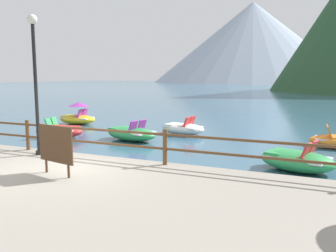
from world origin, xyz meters
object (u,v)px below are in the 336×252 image
object	(u,v)px
pedal_boat_0	(77,117)
lamp_post	(35,72)
pedal_boat_1	(297,160)
pedal_boat_3	(131,133)
sign_board	(56,145)
pedal_boat_2	(59,131)
pedal_boat_5	(183,128)

from	to	relation	value
pedal_boat_0	lamp_post	bearing A→B (deg)	-58.83
lamp_post	pedal_boat_1	distance (m)	7.99
lamp_post	pedal_boat_3	bearing A→B (deg)	86.88
sign_board	pedal_boat_2	world-z (taller)	sign_board
sign_board	lamp_post	bearing A→B (deg)	142.50
pedal_boat_1	pedal_boat_2	world-z (taller)	pedal_boat_1
sign_board	pedal_boat_0	bearing A→B (deg)	125.51
pedal_boat_2	pedal_boat_5	xyz separation A→B (m)	(4.66, 3.05, -0.02)
lamp_post	pedal_boat_5	size ratio (longest dim) A/B	1.80
sign_board	pedal_boat_2	size ratio (longest dim) A/B	0.50
pedal_boat_2	pedal_boat_5	distance (m)	5.57
sign_board	pedal_boat_5	xyz separation A→B (m)	(-0.26, 8.91, -0.85)
pedal_boat_2	pedal_boat_0	bearing A→B (deg)	117.71
lamp_post	pedal_boat_2	xyz separation A→B (m)	(-2.93, 4.32, -2.54)
pedal_boat_2	pedal_boat_3	xyz separation A→B (m)	(3.21, 0.74, -0.00)
pedal_boat_1	pedal_boat_2	bearing A→B (deg)	170.82
lamp_post	pedal_boat_3	distance (m)	5.68
pedal_boat_0	pedal_boat_1	distance (m)	13.34
sign_board	pedal_boat_3	world-z (taller)	sign_board
sign_board	pedal_boat_2	distance (m)	7.70
pedal_boat_0	pedal_boat_1	xyz separation A→B (m)	(12.11, -5.61, -0.10)
lamp_post	pedal_boat_1	size ratio (longest dim) A/B	1.66
sign_board	pedal_boat_3	size ratio (longest dim) A/B	0.44
lamp_post	pedal_boat_1	xyz separation A→B (m)	(7.08, 2.70, -2.53)
lamp_post	pedal_boat_0	xyz separation A→B (m)	(-5.03, 8.31, -2.43)
pedal_boat_0	pedal_boat_2	distance (m)	4.51
pedal_boat_0	pedal_boat_2	xyz separation A→B (m)	(2.09, -3.99, -0.11)
pedal_boat_3	sign_board	bearing A→B (deg)	-75.39
sign_board	pedal_boat_1	size ratio (longest dim) A/B	0.49
sign_board	pedal_boat_1	distance (m)	6.67
lamp_post	pedal_boat_5	bearing A→B (deg)	76.80
pedal_boat_5	lamp_post	bearing A→B (deg)	-103.20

